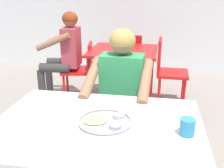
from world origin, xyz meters
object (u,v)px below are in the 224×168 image
Objects in this scene: table_foreground at (97,134)px; chair_foreground at (124,103)px; diner_foreground at (120,91)px; chair_red_left at (82,67)px; thali_tray at (105,121)px; chair_red_far at (131,57)px; patron_background at (65,49)px; table_background_red at (123,56)px; drinking_cup at (187,126)px; chair_red_right at (167,68)px.

table_foreground is 0.87m from chair_foreground.
diner_foreground is 1.49× the size of chair_red_left.
chair_red_far reaches higher than thali_tray.
chair_foreground is at bearing 86.86° from table_foreground.
chair_red_left is at bearing 117.10° from diner_foreground.
patron_background reaches higher than chair_foreground.
thali_tray is 2.67m from chair_red_far.
chair_foreground is 1.20m from table_background_red.
table_background_red is 0.66m from chair_red_far.
chair_red_far is at bearing 92.90° from thali_tray.
drinking_cup is 0.11× the size of table_background_red.
chair_red_far is (-0.13, 2.04, -0.22)m from diner_foreground.
patron_background reaches higher than drinking_cup.
table_background_red is at bearing 94.90° from thali_tray.
drinking_cup is at bearing -73.46° from table_background_red.
patron_background reaches higher than chair_red_left.
drinking_cup is 2.44m from chair_red_left.
table_foreground is 2.22m from patron_background.
table_background_red is 1.03× the size of chair_red_far.
table_foreground is at bearing -101.91° from chair_red_right.
chair_red_left is 0.66× the size of patron_background.
table_foreground is 1.35× the size of chair_red_right.
chair_red_far is (0.61, 0.60, 0.03)m from chair_red_left.
thali_tray is 0.61m from diner_foreground.
chair_foreground is at bearing -85.82° from chair_red_far.
diner_foreground reaches higher than table_foreground.
drinking_cup is at bearing -63.58° from chair_foreground.
chair_red_left is at bearing 121.58° from chair_foreground.
table_background_red is at bearing -93.48° from chair_red_far.
patron_background is at bearing -177.11° from chair_red_right.
table_background_red is 0.59m from chair_red_right.
thali_tray reaches higher than table_background_red.
table_background_red is at bearing 0.47° from patron_background.
chair_red_right is (0.44, 2.09, -0.17)m from table_foreground.
chair_red_left is at bearing 108.68° from table_foreground.
chair_red_right is (0.39, 2.08, -0.26)m from thali_tray.
chair_red_far reaches higher than table_background_red.
table_background_red is 0.99× the size of chair_red_right.
chair_red_left is at bearing -135.39° from chair_red_far.
table_background_red is at bearing -3.27° from chair_red_left.
table_foreground reaches higher than table_background_red.
chair_foreground is 1.02× the size of chair_red_right.
patron_background is (-0.79, -0.01, 0.07)m from table_background_red.
patron_background is at bearing -179.53° from table_background_red.
chair_red_far is at bearing 37.75° from patron_background.
chair_red_far is 0.70× the size of patron_background.
diner_foreground is (0.04, 0.62, 0.03)m from table_foreground.
table_background_red is at bearing 106.54° from drinking_cup.
chair_red_right is at bearing -47.42° from chair_red_far.
chair_red_right is (1.14, 0.03, 0.04)m from chair_red_left.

